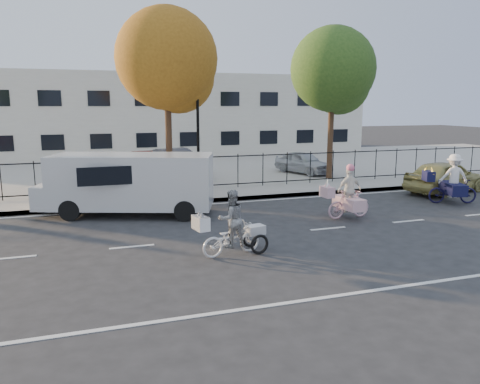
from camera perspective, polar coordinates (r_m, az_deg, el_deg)
name	(u,v)px	position (r m, az deg, el deg)	size (l,w,h in m)	color
ground	(237,237)	(13.72, -0.41, -5.53)	(120.00, 120.00, 0.00)	#333334
road_markings	(237,237)	(13.71, -0.41, -5.51)	(60.00, 9.52, 0.01)	silver
curb	(197,201)	(18.43, -5.27, -1.13)	(60.00, 0.10, 0.15)	#A8A399
sidewalk	(191,196)	(19.43, -5.98, -0.52)	(60.00, 2.20, 0.15)	#A8A399
parking_lot	(158,169)	(28.08, -9.92, 2.82)	(60.00, 15.60, 0.15)	#A8A399
iron_fence	(185,173)	(20.36, -6.69, 2.32)	(58.00, 0.06, 1.50)	black
building	(138,115)	(37.76, -12.37, 9.16)	(34.00, 10.00, 6.00)	silver
lamppost	(198,121)	(19.88, -5.17, 8.56)	(0.36, 0.36, 4.33)	black
street_sign	(143,164)	(19.61, -11.79, 3.38)	(0.85, 0.06, 1.80)	black
zebra_trike	(232,230)	(11.99, -1.04, -4.66)	(1.99, 0.99, 1.70)	white
unicorn_bike	(348,198)	(16.22, 13.06, -0.77)	(1.85, 1.29, 1.86)	#DCA7B6
bull_bike	(452,184)	(20.00, 24.46, 0.92)	(2.15, 1.52, 1.94)	black
white_van	(130,182)	(16.65, -13.31, 1.20)	(6.45, 3.72, 2.12)	silver
gold_sedan	(445,176)	(22.33, 23.75, 1.74)	(1.69, 4.19, 1.43)	tan
lot_car_c	(176,163)	(24.24, -7.76, 3.54)	(1.51, 4.33, 1.43)	#47484E
lot_car_d	(303,162)	(25.45, 7.73, 3.59)	(1.39, 3.46, 1.18)	#B4B7BC
tree_mid	(170,64)	(20.57, -8.55, 15.16)	(4.27, 4.27, 7.83)	#442D1D
tree_east	(335,74)	(23.94, 11.46, 13.96)	(4.12, 4.12, 7.56)	#442D1D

